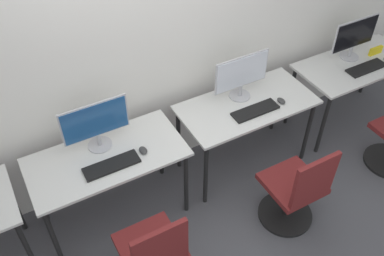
{
  "coord_description": "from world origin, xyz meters",
  "views": [
    {
      "loc": [
        -1.19,
        -2.02,
        3.18
      ],
      "look_at": [
        0.0,
        0.12,
        0.9
      ],
      "focal_mm": 40.0,
      "sensor_mm": 36.0,
      "label": 1
    }
  ],
  "objects": [
    {
      "name": "desk_left",
      "position": [
        -0.66,
        0.3,
        0.67
      ],
      "size": [
        1.23,
        0.61,
        0.75
      ],
      "color": "silver",
      "rests_on": "ground_plane"
    },
    {
      "name": "monitor_right",
      "position": [
        0.66,
        0.43,
        0.99
      ],
      "size": [
        0.53,
        0.19,
        0.42
      ],
      "color": "#B2B2B7",
      "rests_on": "desk_right"
    },
    {
      "name": "monitor_left",
      "position": [
        -0.66,
        0.44,
        0.99
      ],
      "size": [
        0.53,
        0.19,
        0.42
      ],
      "color": "#B2B2B7",
      "rests_on": "desk_left"
    },
    {
      "name": "keyboard_left",
      "position": [
        -0.66,
        0.18,
        0.76
      ],
      "size": [
        0.43,
        0.14,
        0.02
      ],
      "color": "black",
      "rests_on": "desk_left"
    },
    {
      "name": "office_chair_right",
      "position": [
        0.64,
        -0.49,
        0.37
      ],
      "size": [
        0.48,
        0.48,
        0.9
      ],
      "color": "black",
      "rests_on": "ground_plane"
    },
    {
      "name": "ground_plane",
      "position": [
        0.0,
        0.0,
        0.0
      ],
      "size": [
        20.0,
        20.0,
        0.0
      ],
      "primitive_type": "plane",
      "color": "#4C4C51"
    },
    {
      "name": "mouse_left",
      "position": [
        -0.39,
        0.21,
        0.77
      ],
      "size": [
        0.06,
        0.09,
        0.03
      ],
      "color": "#333333",
      "rests_on": "desk_left"
    },
    {
      "name": "desk_far_right",
      "position": [
        1.99,
        0.3,
        0.67
      ],
      "size": [
        1.23,
        0.61,
        0.75
      ],
      "color": "silver",
      "rests_on": "ground_plane"
    },
    {
      "name": "keyboard_far_right",
      "position": [
        1.99,
        0.19,
        0.76
      ],
      "size": [
        0.43,
        0.14,
        0.02
      ],
      "color": "black",
      "rests_on": "desk_far_right"
    },
    {
      "name": "monitor_far_right",
      "position": [
        1.99,
        0.42,
        0.99
      ],
      "size": [
        0.53,
        0.19,
        0.42
      ],
      "color": "#B2B2B7",
      "rests_on": "desk_far_right"
    },
    {
      "name": "desk_right",
      "position": [
        0.66,
        0.3,
        0.67
      ],
      "size": [
        1.23,
        0.61,
        0.75
      ],
      "color": "silver",
      "rests_on": "ground_plane"
    },
    {
      "name": "placard_far_right",
      "position": [
        2.26,
        0.33,
        0.79
      ],
      "size": [
        0.16,
        0.03,
        0.08
      ],
      "color": "yellow",
      "rests_on": "desk_far_right"
    },
    {
      "name": "keyboard_right",
      "position": [
        0.66,
        0.18,
        0.76
      ],
      "size": [
        0.43,
        0.14,
        0.02
      ],
      "color": "black",
      "rests_on": "desk_right"
    },
    {
      "name": "mouse_right",
      "position": [
        0.94,
        0.18,
        0.77
      ],
      "size": [
        0.06,
        0.09,
        0.03
      ],
      "color": "#333333",
      "rests_on": "desk_right"
    },
    {
      "name": "wall_back",
      "position": [
        0.0,
        0.73,
        1.4
      ],
      "size": [
        12.0,
        0.05,
        2.8
      ],
      "color": "silver",
      "rests_on": "ground_plane"
    }
  ]
}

